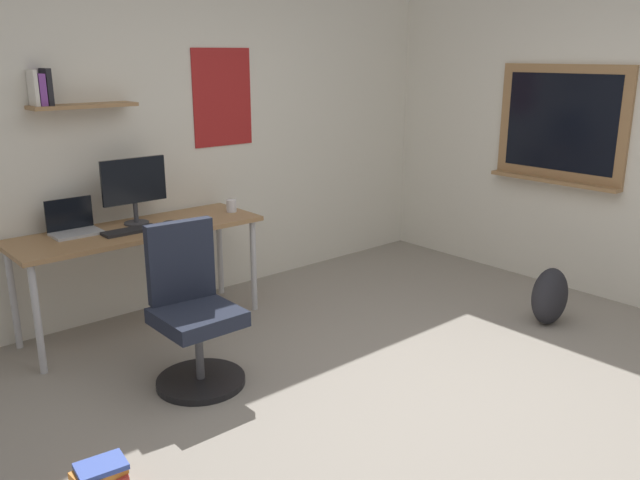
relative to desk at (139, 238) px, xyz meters
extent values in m
plane|color=gray|center=(0.64, -2.08, -0.66)|extent=(5.20, 5.20, 0.00)
cube|color=silver|center=(0.64, 0.37, 0.64)|extent=(5.00, 0.10, 2.60)
cube|color=#997047|center=(-0.20, 0.22, 0.89)|extent=(0.68, 0.20, 0.02)
cube|color=#A51E1E|center=(0.92, 0.32, 0.89)|extent=(0.52, 0.01, 0.74)
cube|color=silver|center=(-0.50, 0.25, 1.01)|extent=(0.03, 0.14, 0.22)
cube|color=#7A3D99|center=(-0.46, 0.25, 1.00)|extent=(0.04, 0.14, 0.20)
cube|color=black|center=(-0.42, 0.25, 1.01)|extent=(0.03, 0.14, 0.23)
cube|color=#997047|center=(3.02, -1.36, 0.69)|extent=(0.04, 1.10, 0.90)
cube|color=black|center=(3.01, -1.36, 0.69)|extent=(0.01, 0.94, 0.76)
cube|color=#997047|center=(2.98, -1.36, 0.22)|extent=(0.12, 1.10, 0.03)
cube|color=#997047|center=(0.00, 0.00, 0.05)|extent=(1.69, 0.59, 0.03)
cylinder|color=#B7B7BC|center=(-0.79, -0.23, -0.31)|extent=(0.04, 0.04, 0.70)
cylinder|color=#B7B7BC|center=(0.79, -0.23, -0.31)|extent=(0.04, 0.04, 0.70)
cylinder|color=#B7B7BC|center=(-0.79, 0.23, -0.31)|extent=(0.04, 0.04, 0.70)
cylinder|color=#B7B7BC|center=(0.79, 0.23, -0.31)|extent=(0.04, 0.04, 0.70)
cylinder|color=black|center=(-0.13, -0.99, -0.64)|extent=(0.52, 0.52, 0.04)
cylinder|color=#4C4C51|center=(-0.13, -0.99, -0.45)|extent=(0.05, 0.05, 0.34)
cube|color=#1E2333|center=(-0.13, -0.99, -0.24)|extent=(0.44, 0.44, 0.09)
cube|color=#1E2333|center=(-0.11, -0.79, 0.05)|extent=(0.41, 0.11, 0.48)
cube|color=#ADAFB5|center=(-0.38, 0.10, 0.08)|extent=(0.31, 0.21, 0.02)
cube|color=black|center=(-0.38, 0.20, 0.19)|extent=(0.31, 0.01, 0.21)
cylinder|color=#38383D|center=(0.04, 0.10, 0.08)|extent=(0.17, 0.17, 0.01)
cylinder|color=#38383D|center=(0.04, 0.10, 0.15)|extent=(0.03, 0.03, 0.14)
cube|color=black|center=(0.04, 0.09, 0.38)|extent=(0.46, 0.02, 0.31)
cube|color=black|center=(-0.08, -0.07, 0.08)|extent=(0.37, 0.13, 0.02)
ellipsoid|color=#262628|center=(0.20, -0.07, 0.09)|extent=(0.10, 0.06, 0.03)
cylinder|color=silver|center=(0.75, -0.02, 0.12)|extent=(0.08, 0.08, 0.09)
ellipsoid|color=#232328|center=(2.23, -1.84, -0.45)|extent=(0.32, 0.22, 0.42)
cube|color=#C63833|center=(-0.97, -1.56, -0.59)|extent=(0.24, 0.19, 0.03)
cube|color=orange|center=(-0.99, -1.56, -0.56)|extent=(0.22, 0.16, 0.03)
cube|color=#3851B2|center=(-0.97, -1.56, -0.53)|extent=(0.23, 0.17, 0.02)
camera|label=1|loc=(-1.85, -4.06, 1.22)|focal=36.46mm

